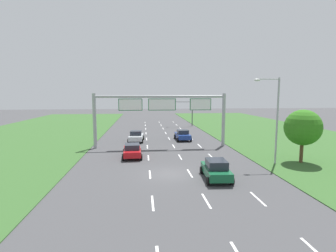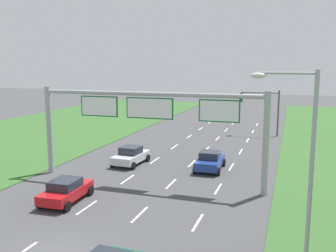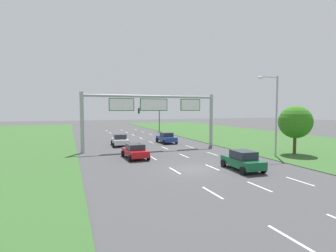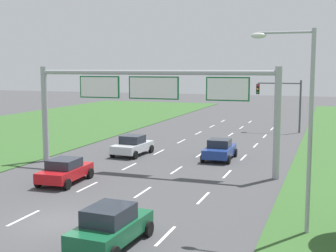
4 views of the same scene
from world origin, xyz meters
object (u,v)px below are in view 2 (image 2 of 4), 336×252
car_far_ahead (131,156)px  street_lamp (302,156)px  sign_gantry (149,117)px  car_near_red (66,190)px  traffic_light_mast (262,104)px  car_lead_silver (210,161)px

car_far_ahead → street_lamp: bearing=-42.1°
sign_gantry → street_lamp: 14.00m
car_near_red → traffic_light_mast: (9.96, 27.26, 3.11)m
car_near_red → traffic_light_mast: size_ratio=0.74×
sign_gantry → traffic_light_mast: size_ratio=3.08×
car_far_ahead → sign_gantry: size_ratio=0.24×
car_far_ahead → traffic_light_mast: (9.76, 17.61, 3.10)m
traffic_light_mast → car_near_red: bearing=-110.1°
car_lead_silver → traffic_light_mast: traffic_light_mast is taller
street_lamp → car_lead_silver: bearing=115.0°
car_near_red → street_lamp: 15.15m
car_lead_silver → sign_gantry: 7.32m
sign_gantry → street_lamp: bearing=-42.9°
car_lead_silver → sign_gantry: sign_gantry is taller
car_lead_silver → traffic_light_mast: bearing=79.3°
car_near_red → car_far_ahead: size_ratio=1.00×
car_far_ahead → sign_gantry: bearing=-48.5°
car_lead_silver → traffic_light_mast: (2.78, 17.13, 3.10)m
car_far_ahead → traffic_light_mast: traffic_light_mast is taller
car_near_red → car_far_ahead: (0.20, 9.66, 0.02)m
car_near_red → sign_gantry: bearing=53.1°
car_near_red → car_far_ahead: bearing=86.3°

